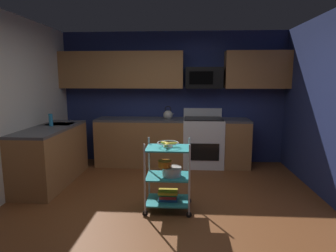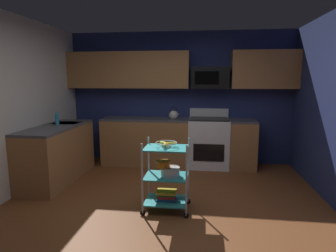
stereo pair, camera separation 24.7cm
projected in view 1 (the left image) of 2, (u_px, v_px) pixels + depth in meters
name	position (u px, v px, depth m)	size (l,w,h in m)	color
floor	(164.00, 215.00, 3.61)	(4.40, 4.80, 0.04)	brown
wall_back	(173.00, 98.00, 5.79)	(4.52, 0.06, 2.60)	navy
counter_run	(134.00, 146.00, 5.26)	(3.67, 2.22, 0.92)	#9E6B3D
oven_range	(203.00, 141.00, 5.57)	(0.76, 0.65, 1.10)	white
upper_cabinets	(166.00, 70.00, 5.52)	(4.40, 0.33, 0.70)	#9E6B3D
microwave	(204.00, 78.00, 5.47)	(0.70, 0.39, 0.40)	black
rolling_cart	(168.00, 176.00, 3.66)	(0.61, 0.43, 0.91)	silver
fruit_bowl	(168.00, 144.00, 3.59)	(0.27, 0.27, 0.07)	silver
mixing_bowl_large	(172.00, 171.00, 3.64)	(0.25, 0.25, 0.11)	silver
mixing_bowl_small	(165.00, 164.00, 3.63)	(0.18, 0.18, 0.08)	orange
book_stack	(168.00, 195.00, 3.70)	(0.25, 0.18, 0.13)	#1E4C8C
kettle	(168.00, 115.00, 5.52)	(0.21, 0.18, 0.26)	beige
dish_soap_bottle	(51.00, 120.00, 4.66)	(0.06, 0.06, 0.20)	#2D8CBF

